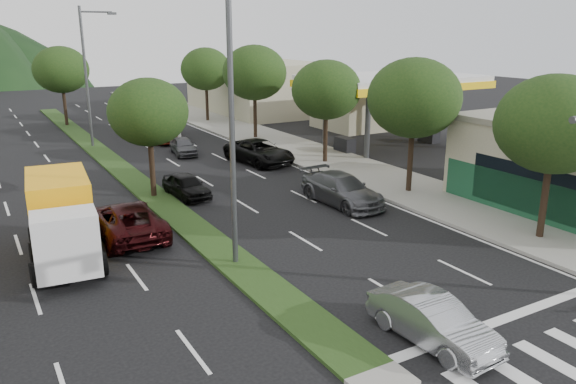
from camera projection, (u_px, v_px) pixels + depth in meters
ground at (370, 374)px, 14.19m from camera, size 160.00×160.00×0.00m
sidewalk_right at (293, 148)px, 40.97m from camera, size 5.00×90.00×0.15m
median at (109, 159)px, 37.44m from camera, size 1.60×56.00×0.12m
gas_canopy at (392, 84)px, 40.34m from camera, size 12.20×8.20×5.25m
bldg_right_far at (258, 87)px, 59.43m from camera, size 10.00×16.00×5.20m
tree_r_a at (554, 124)px, 21.96m from camera, size 4.60×4.60×6.63m
tree_r_b at (414, 98)px, 28.55m from camera, size 4.80×4.80×6.94m
tree_r_c at (326, 90)px, 35.27m from camera, size 4.40×4.40×6.48m
tree_r_d at (254, 73)px, 43.46m from camera, size 5.00×5.00×7.17m
tree_r_e at (206, 69)px, 51.85m from camera, size 4.60×4.60×6.71m
tree_med_near at (148, 112)px, 27.92m from camera, size 4.00×4.00×6.02m
tree_med_far at (61, 70)px, 49.36m from camera, size 4.80×4.80×6.94m
streetlight_near at (237, 114)px, 19.39m from camera, size 2.60×0.25×10.00m
streetlight_mid at (88, 70)px, 40.16m from camera, size 2.60×0.25×10.00m
sedan_silver at (432, 321)px, 15.47m from camera, size 1.64×4.08×1.32m
suv_maroon at (127, 220)px, 23.39m from camera, size 2.60×5.43×1.50m
car_queue_a at (186, 186)px, 29.04m from camera, size 1.79×3.72×1.23m
car_queue_b at (342, 189)px, 27.88m from camera, size 2.30×5.23×1.50m
car_queue_c at (162, 134)px, 43.21m from camera, size 1.57×4.02×1.30m
car_queue_d at (259, 152)px, 36.45m from camera, size 3.25×5.75×1.52m
car_queue_e at (183, 146)px, 39.01m from camera, size 1.88×3.70×1.21m
box_truck at (62, 221)px, 21.11m from camera, size 2.91×6.40×3.06m
motorhome at (153, 112)px, 46.11m from camera, size 3.75×9.31×3.48m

